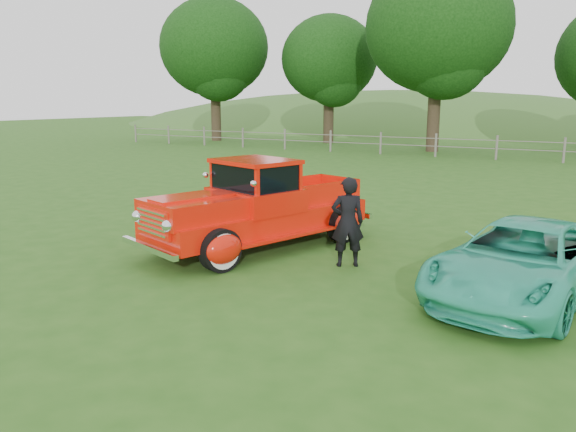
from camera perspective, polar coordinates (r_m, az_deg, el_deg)
The scene contains 9 objects.
ground at distance 8.99m, azimuth -3.69°, elevation -7.18°, with size 140.00×140.00×0.00m, color #265316.
distant_hills at distance 67.56m, azimuth 21.92°, elevation 4.56°, with size 116.00×60.00×18.00m.
fence_line at distance 29.57m, azimuth 20.43°, elevation 6.53°, with size 48.00×0.12×1.20m.
tree_far_west at distance 41.45m, azimuth -7.50°, elevation 16.60°, with size 7.60×7.60×9.93m.
tree_mid_west at distance 38.96m, azimuth 4.22°, elevation 15.60°, with size 6.40×6.40×8.46m.
tree_near_west at distance 33.48m, azimuth 15.02°, elevation 18.03°, with size 8.00×8.00×10.42m.
red_pickup at distance 11.14m, azimuth -3.04°, elevation 0.77°, with size 3.33×5.28×1.78m.
teal_sedan at distance 9.02m, azimuth 22.75°, elevation -4.24°, with size 1.90×4.11×1.14m, color #2CB290.
man at distance 9.92m, azimuth 6.07°, elevation -0.61°, with size 0.58×0.38×1.60m, color black.
Camera 1 is at (4.68, -7.11, 2.91)m, focal length 35.00 mm.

